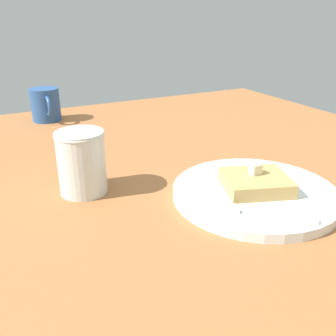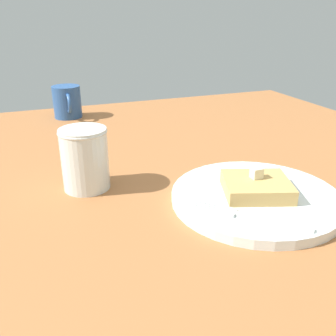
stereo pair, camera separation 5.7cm
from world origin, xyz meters
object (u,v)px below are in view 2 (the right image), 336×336
fork (243,215)px  syrup_jar (85,162)px  plate (255,197)px  coffee_mug (67,102)px

fork → syrup_jar: bearing=-137.7°
plate → fork: size_ratio=2.02×
syrup_jar → coffee_mug: syrup_jar is taller
syrup_jar → coffee_mug: size_ratio=0.99×
plate → fork: (5.17, -5.41, 0.79)cm
fork → coffee_mug: (-64.24, -14.91, 2.56)cm
fork → syrup_jar: (-19.24, -17.50, 2.88)cm
coffee_mug → fork: bearing=13.1°
coffee_mug → syrup_jar: bearing=-3.3°
coffee_mug → plate: bearing=19.0°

